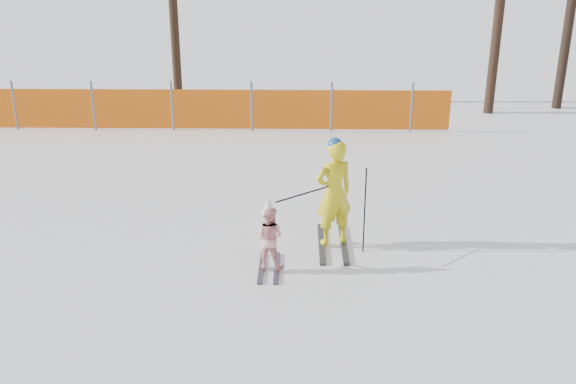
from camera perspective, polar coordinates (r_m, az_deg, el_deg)
The scene contains 6 objects.
ground at distance 9.16m, azimuth -0.06°, elevation -6.97°, with size 120.00×120.00×0.00m, color white.
adult at distance 9.61m, azimuth 4.10°, elevation -0.11°, with size 0.70×1.44×1.71m.
child at distance 8.98m, azimuth -1.72°, elevation -4.00°, with size 0.53×0.96×1.10m.
ski_poles at distance 9.36m, azimuth 4.50°, elevation -1.03°, with size 1.32×0.67×1.32m.
safety_fence at distance 16.64m, azimuth -12.13°, elevation 7.25°, with size 15.00×0.06×1.25m.
tree_trunks at distance 18.82m, azimuth 10.62°, elevation 15.91°, with size 11.44×1.58×6.00m.
Camera 1 is at (0.17, -8.13, 4.21)m, focal length 40.00 mm.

